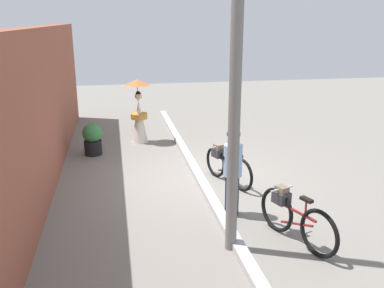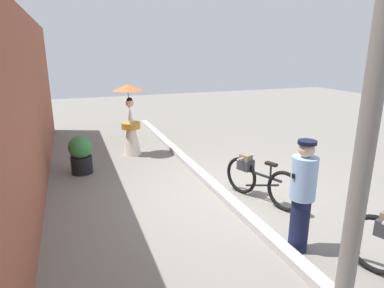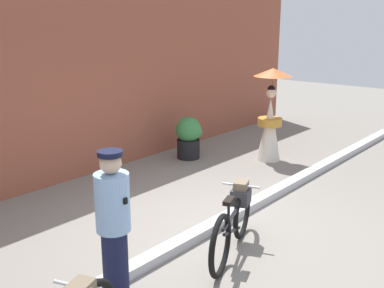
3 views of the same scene
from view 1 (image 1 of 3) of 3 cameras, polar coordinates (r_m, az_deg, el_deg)
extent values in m
plane|color=gray|center=(9.68, 0.90, -4.71)|extent=(30.00, 30.00, 0.00)
cube|color=brown|center=(9.15, -20.20, 4.03)|extent=(14.00, 0.40, 3.37)
cube|color=#B2B2B7|center=(9.65, 0.90, -4.38)|extent=(14.00, 0.20, 0.12)
torus|color=black|center=(7.40, 11.45, -8.77)|extent=(0.75, 0.33, 0.78)
torus|color=black|center=(6.81, 16.92, -11.57)|extent=(0.75, 0.33, 0.78)
cube|color=maroon|center=(7.03, 14.15, -8.96)|extent=(0.77, 0.31, 0.04)
cube|color=maroon|center=(7.12, 14.03, -10.50)|extent=(0.67, 0.27, 0.26)
cylinder|color=maroon|center=(6.87, 15.24, -8.53)|extent=(0.03, 0.03, 0.32)
cube|color=black|center=(6.80, 15.34, -7.32)|extent=(0.24, 0.16, 0.05)
cylinder|color=silver|center=(7.17, 12.16, -5.97)|extent=(0.19, 0.46, 0.03)
cube|color=#333338|center=(7.23, 12.08, -7.13)|extent=(0.32, 0.30, 0.20)
cube|color=#72604C|center=(7.18, 12.14, -6.18)|extent=(0.24, 0.22, 0.14)
torus|color=black|center=(9.69, 3.24, -2.42)|extent=(0.70, 0.31, 0.72)
torus|color=black|center=(8.95, 6.80, -4.18)|extent=(0.70, 0.31, 0.72)
cube|color=black|center=(9.27, 4.97, -2.40)|extent=(0.79, 0.32, 0.04)
cube|color=black|center=(9.33, 4.94, -3.55)|extent=(0.69, 0.28, 0.26)
cylinder|color=black|center=(9.09, 5.64, -2.03)|extent=(0.03, 0.03, 0.30)
cube|color=black|center=(9.05, 5.67, -1.14)|extent=(0.24, 0.16, 0.05)
cylinder|color=silver|center=(9.50, 3.61, -0.34)|extent=(0.20, 0.46, 0.03)
cube|color=#333338|center=(9.54, 3.59, -1.19)|extent=(0.32, 0.30, 0.20)
cube|color=#72604C|center=(9.50, 3.61, -0.44)|extent=(0.24, 0.22, 0.14)
cylinder|color=#141938|center=(7.86, 5.46, -6.93)|extent=(0.26, 0.26, 0.78)
cylinder|color=#8CB2E0|center=(7.62, 5.60, -2.22)|extent=(0.34, 0.34, 0.58)
sphere|color=#D8B293|center=(7.50, 5.68, 0.65)|extent=(0.21, 0.21, 0.21)
cylinder|color=black|center=(7.47, 5.70, 1.35)|extent=(0.24, 0.24, 0.05)
cube|color=black|center=(7.60, 5.61, -1.81)|extent=(0.06, 0.38, 0.06)
cone|color=silver|center=(12.45, -7.20, 3.11)|extent=(0.48, 0.48, 1.28)
cylinder|color=#C1842D|center=(12.41, -7.23, 3.80)|extent=(0.49, 0.49, 0.16)
sphere|color=beige|center=(12.30, -7.33, 6.48)|extent=(0.21, 0.21, 0.21)
sphere|color=black|center=(12.29, -7.34, 6.81)|extent=(0.15, 0.15, 0.15)
cylinder|color=olive|center=(12.33, -7.44, 7.08)|extent=(0.02, 0.02, 0.55)
cone|color=orange|center=(12.29, -7.49, 8.34)|extent=(0.76, 0.76, 0.16)
cylinder|color=black|center=(11.61, -13.32, -0.46)|extent=(0.47, 0.47, 0.40)
sphere|color=#387F42|center=(11.50, -13.45, 1.48)|extent=(0.52, 0.52, 0.52)
sphere|color=#387F42|center=(11.64, -13.02, 1.36)|extent=(0.29, 0.29, 0.29)
cylinder|color=slate|center=(6.09, 5.85, 5.94)|extent=(0.18, 0.18, 4.80)
camera|label=2|loc=(3.78, -21.83, 2.96)|focal=30.92mm
camera|label=3|loc=(6.87, 39.73, 6.46)|focal=42.11mm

